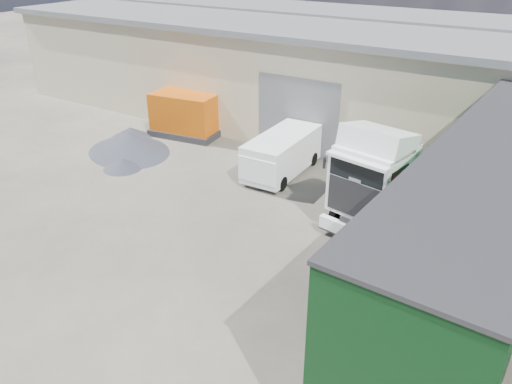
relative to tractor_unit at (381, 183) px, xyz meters
The scene contains 7 objects.
ground 7.01m from the tractor_unit, 119.77° to the right, with size 120.00×120.00×0.00m, color #2A2822.
warehouse 13.81m from the tractor_unit, 132.98° to the left, with size 30.60×12.60×5.42m.
tractor_unit is the anchor object (origin of this frame).
box_trailer 4.56m from the tractor_unit, 33.38° to the right, with size 3.64×13.96×4.60m.
panel_van 5.26m from the tractor_unit, 160.78° to the left, with size 1.84×4.26×1.72m.
orange_skip 11.91m from the tractor_unit, 163.24° to the left, with size 3.72×2.62×2.16m.
gravel_heap 12.33m from the tractor_unit, behind, with size 5.96×5.96×0.94m.
Camera 1 is at (7.95, -9.21, 8.98)m, focal length 35.00 mm.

